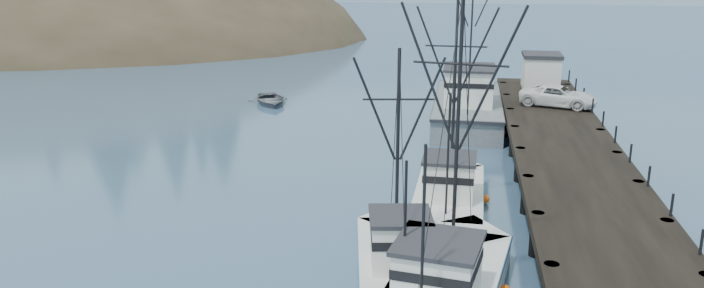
# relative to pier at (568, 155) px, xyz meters

# --- Properties ---
(pier) EXTENTS (6.00, 44.00, 2.00)m
(pier) POSITION_rel_pier_xyz_m (0.00, 0.00, 0.00)
(pier) COLOR black
(pier) RESTS_ON ground
(moored_sailboats) EXTENTS (18.89, 18.27, 6.35)m
(moored_sailboats) POSITION_rel_pier_xyz_m (-50.43, 40.00, -1.36)
(moored_sailboats) COLOR silver
(moored_sailboats) RESTS_ON ground
(trawler_near) EXTENTS (5.44, 11.79, 11.80)m
(trawler_near) POSITION_rel_pier_xyz_m (-6.31, -15.01, -0.87)
(trawler_near) COLOR silver
(trawler_near) RESTS_ON ground
(trawler_mid) EXTENTS (4.39, 9.43, 9.54)m
(trawler_mid) POSITION_rel_pier_xyz_m (-8.29, -13.15, -0.87)
(trawler_mid) COLOR silver
(trawler_mid) RESTS_ON ground
(trawler_far) EXTENTS (3.62, 10.51, 10.88)m
(trawler_far) POSITION_rel_pier_xyz_m (-6.42, -5.19, -0.87)
(trawler_far) COLOR silver
(trawler_far) RESTS_ON ground
(work_vessel) EXTENTS (5.13, 16.75, 13.89)m
(work_vessel) POSITION_rel_pier_xyz_m (-5.50, 14.17, -0.46)
(work_vessel) COLOR slate
(work_vessel) RESTS_ON ground
(pier_shed) EXTENTS (3.00, 3.20, 2.80)m
(pier_shed) POSITION_rel_pier_xyz_m (0.19, 18.00, 1.73)
(pier_shed) COLOR silver
(pier_shed) RESTS_ON pier
(pickup_truck) EXTENTS (5.82, 3.96, 1.48)m
(pickup_truck) POSITION_rel_pier_xyz_m (0.78, 11.30, 1.05)
(pickup_truck) COLOR white
(pickup_truck) RESTS_ON pier
(motorboat) EXTENTS (5.34, 6.04, 1.04)m
(motorboat) POSITION_rel_pier_xyz_m (-22.21, 17.50, -1.69)
(motorboat) COLOR #595D63
(motorboat) RESTS_ON ground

